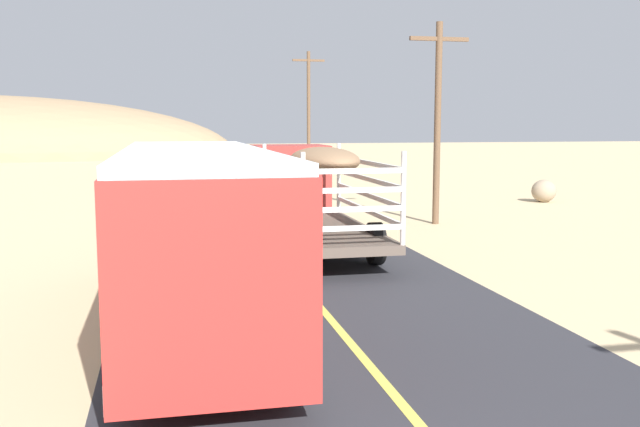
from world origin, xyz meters
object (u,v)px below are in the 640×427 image
Objects in this scene: livestock_truck at (302,183)px; bus at (196,231)px; power_pole_mid at (438,117)px; car_far at (248,169)px; boulder_near_shoulder at (544,191)px; power_pole_far at (309,110)px.

bus is at bearing -112.20° from livestock_truck.
power_pole_mid is at bearing 51.00° from bus.
car_far is at bearing 108.41° from power_pole_mid.
boulder_near_shoulder is (16.70, 16.86, -1.22)m from bus.
power_pole_mid is at bearing -71.59° from car_far.
car_far is at bearing 81.52° from bus.
power_pole_mid is (5.43, 2.22, 2.11)m from livestock_truck.
livestock_truck is 8.47× the size of boulder_near_shoulder.
car_far is at bearing 89.06° from livestock_truck.
power_pole_far is at bearing 90.00° from power_pole_mid.
car_far is (3.98, 26.70, -0.66)m from bus.
boulder_near_shoulder is (12.72, -9.84, -0.56)m from car_far.
livestock_truck is 15.22m from boulder_near_shoulder.
bus is 8.73× the size of boulder_near_shoulder.
livestock_truck is at bearing -101.92° from power_pole_far.
power_pole_mid reaches higher than bus.
livestock_truck is at bearing -90.94° from car_far.
bus is at bearing -104.71° from power_pole_far.
boulder_near_shoulder is at bearing 36.42° from power_pole_mid.
power_pole_far reaches higher than car_far.
livestock_truck is 17.67m from car_far.
bus is at bearing -134.74° from boulder_near_shoulder.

